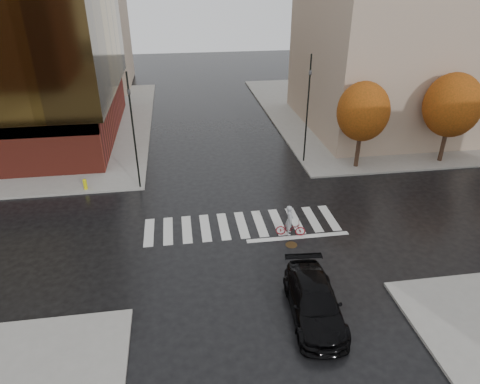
% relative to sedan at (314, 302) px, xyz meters
% --- Properties ---
extents(ground, '(120.00, 120.00, 0.00)m').
position_rel_sedan_xyz_m(ground, '(-1.98, 7.41, -0.76)').
color(ground, black).
rests_on(ground, ground).
extents(sidewalk_ne, '(30.00, 30.00, 0.15)m').
position_rel_sedan_xyz_m(sidewalk_ne, '(19.02, 28.41, -0.69)').
color(sidewalk_ne, gray).
rests_on(sidewalk_ne, ground).
extents(crosswalk, '(12.00, 3.00, 0.01)m').
position_rel_sedan_xyz_m(crosswalk, '(-1.98, 7.91, -0.76)').
color(crosswalk, silver).
rests_on(crosswalk, ground).
extents(building_ne_tan, '(16.00, 16.00, 18.00)m').
position_rel_sedan_xyz_m(building_ne_tan, '(15.02, 24.41, 8.39)').
color(building_ne_tan, tan).
rests_on(building_ne_tan, sidewalk_ne).
extents(building_nw_far, '(14.00, 12.00, 20.00)m').
position_rel_sedan_xyz_m(building_nw_far, '(-17.98, 44.41, 9.39)').
color(building_nw_far, tan).
rests_on(building_nw_far, sidewalk_nw).
extents(tree_ne_a, '(3.80, 3.80, 6.50)m').
position_rel_sedan_xyz_m(tree_ne_a, '(8.02, 14.81, 3.69)').
color(tree_ne_a, black).
rests_on(tree_ne_a, sidewalk_ne).
extents(tree_ne_b, '(4.20, 4.20, 6.89)m').
position_rel_sedan_xyz_m(tree_ne_b, '(15.02, 14.81, 3.86)').
color(tree_ne_b, black).
rests_on(tree_ne_b, sidewalk_ne).
extents(sedan, '(2.52, 5.40, 1.52)m').
position_rel_sedan_xyz_m(sedan, '(0.00, 0.00, 0.00)').
color(sedan, black).
rests_on(sedan, ground).
extents(cyclist, '(1.79, 0.97, 1.93)m').
position_rel_sedan_xyz_m(cyclist, '(0.59, 6.41, -0.10)').
color(cyclist, maroon).
rests_on(cyclist, ground).
extents(traffic_light_nw, '(0.21, 0.18, 7.94)m').
position_rel_sedan_xyz_m(traffic_light_nw, '(-8.28, 13.71, 3.99)').
color(traffic_light_nw, black).
rests_on(traffic_light_nw, sidewalk_nw).
extents(traffic_light_ne, '(0.24, 0.26, 8.19)m').
position_rel_sedan_xyz_m(traffic_light_ne, '(4.32, 16.41, 4.17)').
color(traffic_light_ne, black).
rests_on(traffic_light_ne, sidewalk_ne).
extents(fire_hydrant, '(0.27, 0.27, 0.77)m').
position_rel_sedan_xyz_m(fire_hydrant, '(-11.98, 13.91, -0.19)').
color(fire_hydrant, '#D4CD0C').
rests_on(fire_hydrant, sidewalk_nw).
extents(manhole, '(0.76, 0.76, 0.01)m').
position_rel_sedan_xyz_m(manhole, '(0.44, 5.41, -0.76)').
color(manhole, '#453118').
rests_on(manhole, ground).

